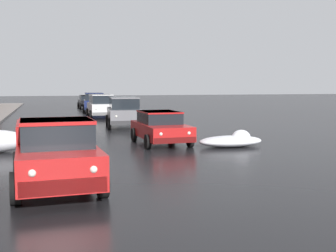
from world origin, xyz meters
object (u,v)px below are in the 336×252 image
(sedan_red_parked_kerbside_close, at_px, (160,127))
(pickup_truck_red_approaching_near_lane, at_px, (55,153))
(suv_darkblue_queued_behind_truck, at_px, (94,101))
(suv_grey_parked_kerbside_mid, at_px, (124,111))
(sedan_black_at_far_intersection, at_px, (88,101))
(suv_white_parked_far_down_block, at_px, (101,105))

(sedan_red_parked_kerbside_close, bearing_deg, pickup_truck_red_approaching_near_lane, -123.02)
(sedan_red_parked_kerbside_close, xyz_separation_m, suv_darkblue_queued_behind_truck, (-0.48, 22.89, 0.24))
(suv_grey_parked_kerbside_mid, relative_size, suv_darkblue_queued_behind_truck, 0.89)
(sedan_black_at_far_intersection, bearing_deg, suv_white_parked_far_down_block, -90.97)
(pickup_truck_red_approaching_near_lane, bearing_deg, sedan_red_parked_kerbside_close, 56.98)
(pickup_truck_red_approaching_near_lane, distance_m, suv_darkblue_queued_behind_truck, 30.14)
(sedan_red_parked_kerbside_close, distance_m, sedan_black_at_far_intersection, 29.48)
(pickup_truck_red_approaching_near_lane, relative_size, suv_white_parked_far_down_block, 1.12)
(suv_darkblue_queued_behind_truck, xyz_separation_m, sedan_black_at_far_intersection, (-0.00, 6.59, -0.24))
(pickup_truck_red_approaching_near_lane, distance_m, sedan_black_at_far_intersection, 36.68)
(pickup_truck_red_approaching_near_lane, relative_size, sedan_red_parked_kerbside_close, 1.19)
(sedan_red_parked_kerbside_close, bearing_deg, suv_darkblue_queued_behind_truck, 91.19)
(sedan_red_parked_kerbside_close, xyz_separation_m, sedan_black_at_far_intersection, (-0.48, 29.48, 0.00))
(sedan_red_parked_kerbside_close, relative_size, suv_darkblue_queued_behind_truck, 0.86)
(pickup_truck_red_approaching_near_lane, bearing_deg, suv_darkblue_queued_behind_truck, 82.26)
(suv_grey_parked_kerbside_mid, bearing_deg, sedan_red_parked_kerbside_close, -88.07)
(pickup_truck_red_approaching_near_lane, xyz_separation_m, sedan_black_at_far_intersection, (4.05, 36.45, -0.13))
(suv_darkblue_queued_behind_truck, bearing_deg, pickup_truck_red_approaching_near_lane, -97.74)
(suv_grey_parked_kerbside_mid, bearing_deg, pickup_truck_red_approaching_near_lane, -106.25)
(sedan_red_parked_kerbside_close, xyz_separation_m, suv_white_parked_far_down_block, (-0.72, 15.46, 0.23))
(suv_white_parked_far_down_block, height_order, sedan_black_at_far_intersection, suv_white_parked_far_down_block)
(sedan_black_at_far_intersection, bearing_deg, suv_darkblue_queued_behind_truck, -89.96)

